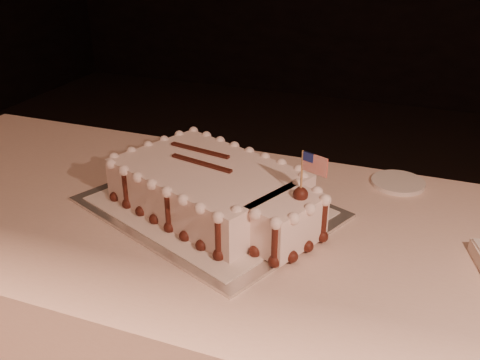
% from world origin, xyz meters
% --- Properties ---
extents(cake_board, '(0.66, 0.59, 0.01)m').
position_xyz_m(cake_board, '(-0.25, 0.63, 0.75)').
color(cake_board, silver).
rests_on(cake_board, banquet_table).
extents(doily, '(0.59, 0.53, 0.00)m').
position_xyz_m(doily, '(-0.25, 0.63, 0.76)').
color(doily, silver).
rests_on(doily, cake_board).
extents(sheet_cake, '(0.54, 0.42, 0.21)m').
position_xyz_m(sheet_cake, '(-0.23, 0.62, 0.81)').
color(sheet_cake, white).
rests_on(sheet_cake, doily).
extents(side_plate, '(0.14, 0.14, 0.01)m').
position_xyz_m(side_plate, '(0.15, 0.92, 0.76)').
color(side_plate, silver).
rests_on(side_plate, banquet_table).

